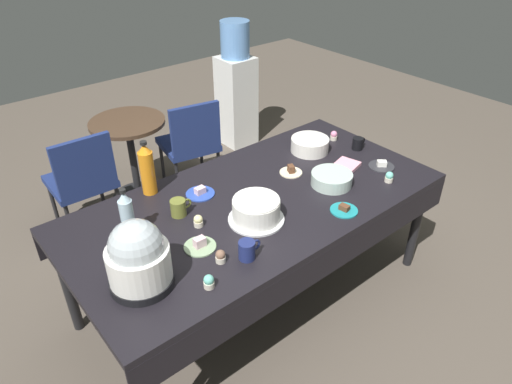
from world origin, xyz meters
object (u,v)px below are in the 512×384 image
glass_salad_bowl (332,179)px  cupcake_mint (221,256)px  maroon_chair_right (191,141)px  cupcake_berry (199,221)px  coffee_mug_olive (179,208)px  cupcake_lemon (209,282)px  coffee_mug_black (358,143)px  slow_cooker (138,258)px  water_cooler (236,88)px  ceramic_snack_bowl (310,145)px  frosted_layer_cake (256,210)px  round_cafe_table (131,146)px  soda_bottle_orange_juice (147,169)px  dessert_plate_teal (344,210)px  maroon_chair_left (82,178)px  dessert_plate_sage (200,245)px  cupcake_vanilla (389,177)px  coffee_mug_navy (247,250)px  cupcake_rose (334,136)px  dessert_plate_cobalt (200,193)px  dessert_plate_cream (291,171)px  dessert_plate_charcoal (381,166)px  soda_bottle_water (127,215)px

glass_salad_bowl → cupcake_mint: 0.94m
maroon_chair_right → cupcake_berry: bearing=-120.6°
glass_salad_bowl → coffee_mug_olive: (-0.88, 0.32, 0.01)m
cupcake_lemon → coffee_mug_black: 1.61m
glass_salad_bowl → coffee_mug_black: 0.52m
slow_cooker → water_cooler: bearing=44.2°
ceramic_snack_bowl → cupcake_mint: ceramic_snack_bowl is taller
frosted_layer_cake → coffee_mug_olive: bearing=133.6°
water_cooler → round_cafe_table: bearing=-167.2°
glass_salad_bowl → soda_bottle_orange_juice: size_ratio=0.75×
coffee_mug_black → coffee_mug_olive: bearing=175.0°
dessert_plate_teal → maroon_chair_left: maroon_chair_left is taller
frosted_layer_cake → cupcake_mint: frosted_layer_cake is taller
round_cafe_table → water_cooler: 1.36m
slow_cooker → dessert_plate_sage: size_ratio=2.09×
cupcake_vanilla → maroon_chair_left: 2.15m
dessert_plate_teal → coffee_mug_navy: coffee_mug_navy is taller
ceramic_snack_bowl → coffee_mug_navy: coffee_mug_navy is taller
cupcake_rose → coffee_mug_black: size_ratio=0.60×
glass_salad_bowl → cupcake_lemon: glass_salad_bowl is taller
dessert_plate_cobalt → dessert_plate_cream: bearing=-15.6°
cupcake_berry → water_cooler: bearing=47.9°
ceramic_snack_bowl → dessert_plate_cobalt: 0.88m
ceramic_snack_bowl → coffee_mug_olive: (-1.08, -0.07, 0.00)m
dessert_plate_teal → dessert_plate_cobalt: dessert_plate_cobalt is taller
dessert_plate_cobalt → coffee_mug_olive: (-0.20, -0.10, 0.04)m
cupcake_mint → coffee_mug_navy: (0.12, -0.06, 0.02)m
soda_bottle_orange_juice → maroon_chair_right: (0.82, 0.86, -0.41)m
dessert_plate_cobalt → dessert_plate_sage: bearing=-124.1°
cupcake_vanilla → soda_bottle_orange_juice: bearing=145.1°
cupcake_berry → soda_bottle_orange_juice: bearing=94.4°
dessert_plate_charcoal → coffee_mug_navy: bearing=-173.6°
dessert_plate_sage → round_cafe_table: 1.77m
soda_bottle_water → cupcake_mint: bearing=-62.4°
coffee_mug_black → slow_cooker: bearing=-172.5°
frosted_layer_cake → water_cooler: size_ratio=0.25×
coffee_mug_navy → coffee_mug_olive: coffee_mug_navy is taller
dessert_plate_teal → maroon_chair_left: (-0.86, 1.72, -0.27)m
glass_salad_bowl → frosted_layer_cake: bearing=179.0°
frosted_layer_cake → slow_cooker: size_ratio=0.90×
coffee_mug_navy → water_cooler: (1.63, 2.21, -0.21)m
cupcake_mint → soda_bottle_orange_juice: size_ratio=0.20×
dessert_plate_cream → dessert_plate_charcoal: bearing=-32.1°
frosted_layer_cake → water_cooler: 2.45m
cupcake_mint → coffee_mug_black: size_ratio=0.60×
coffee_mug_black → round_cafe_table: bearing=123.2°
coffee_mug_navy → coffee_mug_black: bearing=17.1°
cupcake_lemon → cupcake_vanilla: size_ratio=1.00×
round_cafe_table → dessert_plate_cream: bearing=-74.3°
cupcake_vanilla → coffee_mug_olive: (-1.17, 0.52, 0.02)m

